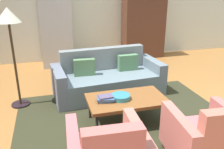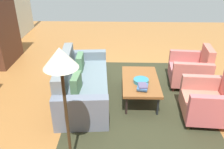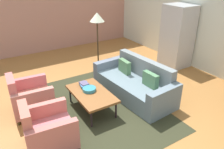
# 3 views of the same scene
# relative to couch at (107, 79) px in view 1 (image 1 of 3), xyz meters

# --- Properties ---
(ground_plane) EXTENTS (11.01, 11.01, 0.00)m
(ground_plane) POSITION_rel_couch_xyz_m (0.30, -1.00, -0.29)
(ground_plane) COLOR #A46B35
(wall_back) EXTENTS (9.17, 0.12, 2.80)m
(wall_back) POSITION_rel_couch_xyz_m (0.30, 2.61, 1.11)
(wall_back) COLOR silver
(wall_back) RESTS_ON ground
(area_rug) EXTENTS (3.40, 2.60, 0.01)m
(area_rug) POSITION_rel_couch_xyz_m (0.01, -1.14, -0.28)
(area_rug) COLOR #30311F
(area_rug) RESTS_ON ground
(couch) EXTENTS (2.16, 1.06, 0.86)m
(couch) POSITION_rel_couch_xyz_m (0.00, 0.00, 0.00)
(couch) COLOR slate
(couch) RESTS_ON ground
(coffee_table) EXTENTS (1.20, 0.70, 0.42)m
(coffee_table) POSITION_rel_couch_xyz_m (0.01, -1.19, 0.09)
(coffee_table) COLOR black
(coffee_table) RESTS_ON ground
(armchair_right) EXTENTS (0.87, 0.87, 0.88)m
(armchair_right) POSITION_rel_couch_xyz_m (0.60, -2.35, 0.06)
(armchair_right) COLOR #3D1A14
(armchair_right) RESTS_ON ground
(fruit_bowl) EXTENTS (0.29, 0.29, 0.07)m
(fruit_bowl) POSITION_rel_couch_xyz_m (-0.09, -1.19, 0.17)
(fruit_bowl) COLOR teal
(fruit_bowl) RESTS_ON coffee_table
(book_stack) EXTENTS (0.29, 0.23, 0.09)m
(book_stack) POSITION_rel_couch_xyz_m (-0.33, -1.19, 0.17)
(book_stack) COLOR #3A6194
(book_stack) RESTS_ON coffee_table
(cabinet) EXTENTS (1.20, 0.51, 1.80)m
(cabinet) POSITION_rel_couch_xyz_m (1.69, 2.27, 0.61)
(cabinet) COLOR #522F21
(cabinet) RESTS_ON ground
(refrigerator) EXTENTS (0.80, 0.73, 1.85)m
(refrigerator) POSITION_rel_couch_xyz_m (-0.84, 2.16, 0.64)
(refrigerator) COLOR #B7BABF
(refrigerator) RESTS_ON ground
(floor_lamp) EXTENTS (0.40, 0.40, 1.72)m
(floor_lamp) POSITION_rel_couch_xyz_m (-1.66, -0.12, 1.16)
(floor_lamp) COLOR black
(floor_lamp) RESTS_ON ground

